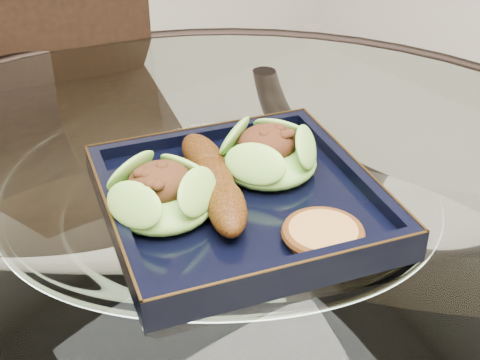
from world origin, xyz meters
TOP-DOWN VIEW (x-y plane):
  - dining_table at (-0.00, -0.00)m, footprint 1.13×1.13m
  - dining_chair at (-0.01, 0.45)m, footprint 0.52×0.52m
  - navy_plate at (0.02, -0.00)m, footprint 0.33×0.33m
  - lettuce_wrap_left at (-0.05, 0.02)m, footprint 0.11×0.11m
  - lettuce_wrap_right at (0.08, 0.02)m, footprint 0.12×0.12m
  - roasted_plantain at (0.01, 0.02)m, footprint 0.10×0.18m
  - crumb_patty at (0.04, -0.10)m, footprint 0.08×0.08m

SIDE VIEW (x-z plane):
  - dining_chair at x=-0.01m, z-range 0.06..1.04m
  - dining_table at x=0.00m, z-range 0.21..0.98m
  - navy_plate at x=0.02m, z-range 0.76..0.78m
  - crumb_patty at x=0.04m, z-range 0.78..0.79m
  - roasted_plantain at x=0.01m, z-range 0.78..0.82m
  - lettuce_wrap_left at x=-0.05m, z-range 0.78..0.82m
  - lettuce_wrap_right at x=0.08m, z-range 0.78..0.82m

